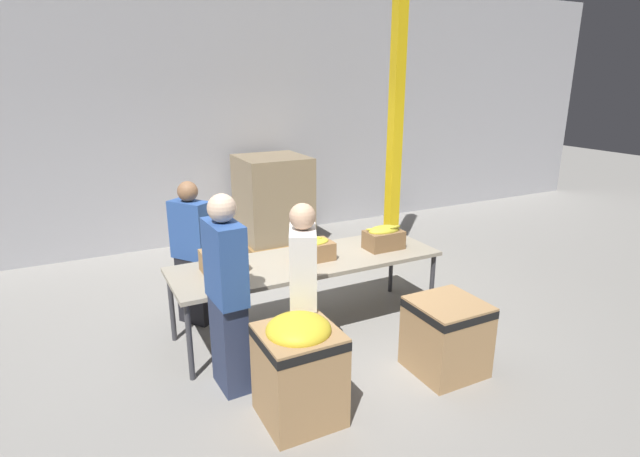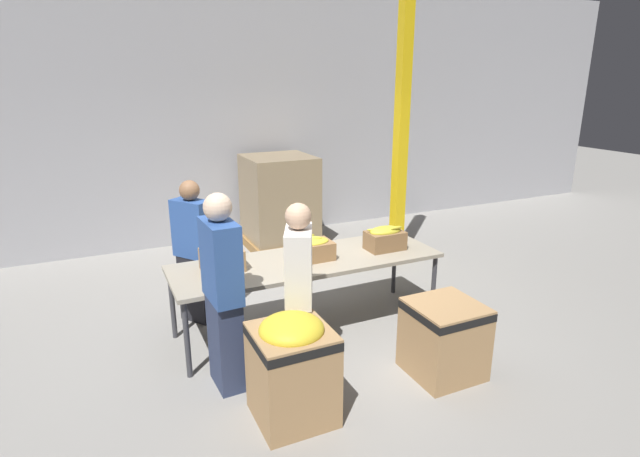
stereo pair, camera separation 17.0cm
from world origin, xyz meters
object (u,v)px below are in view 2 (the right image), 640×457
Objects in this scene: donation_bin_1 at (444,336)px; support_pillar at (402,118)px; banana_box_1 at (313,248)px; volunteer_2 at (194,253)px; pallet_stack_0 at (279,202)px; sorting_table at (308,264)px; banana_box_2 at (385,238)px; banana_box_0 at (222,257)px; volunteer_1 at (223,294)px; donation_bin_0 at (292,365)px; volunteer_0 at (299,297)px.

donation_bin_1 is 0.17× the size of support_pillar.
volunteer_2 reaches higher than banana_box_1.
volunteer_2 is 2.60m from pallet_stack_0.
sorting_table is 0.89m from banana_box_2.
banana_box_0 is at bearing -120.84° from pallet_stack_0.
volunteer_1 is at bearing -36.87° from volunteer_2.
banana_box_2 is (0.87, -0.06, 0.18)m from sorting_table.
sorting_table is 2.75m from support_pillar.
volunteer_1 is (-1.89, -0.56, -0.06)m from banana_box_2.
pallet_stack_0 is at bearing 90.87° from donation_bin_1.
donation_bin_1 is at bearing -40.01° from banana_box_0.
donation_bin_0 is 0.21× the size of support_pillar.
pallet_stack_0 is (-0.18, 2.72, -0.21)m from banana_box_2.
volunteer_0 is 1.03× the size of volunteer_2.
banana_box_2 is 0.48× the size of donation_bin_0.
pallet_stack_0 is (-0.06, 3.92, 0.33)m from donation_bin_1.
banana_box_2 is at bearing -127.69° from support_pillar.
banana_box_1 is 2.75m from pallet_stack_0.
banana_box_0 is at bearing 139.99° from donation_bin_1.
sorting_table is 0.17m from banana_box_1.
pallet_stack_0 is at bearing 135.89° from support_pillar.
support_pillar is at bearing 24.75° from banana_box_0.
volunteer_1 is (-1.08, -0.61, -0.04)m from banana_box_1.
support_pillar is (2.99, 0.71, 1.24)m from volunteer_2.
support_pillar is (1.25, 2.65, 1.64)m from donation_bin_1.
volunteer_2 is at bearing 99.28° from donation_bin_0.
banana_box_0 is 3.32m from support_pillar.
banana_box_1 is at bearing 176.61° from banana_box_2.
volunteer_1 is at bearing -148.45° from sorting_table.
banana_box_0 is 1.00× the size of banana_box_1.
sorting_table is 1.72× the size of volunteer_0.
donation_bin_1 is at bearing -84.98° from volunteer_0.
banana_box_2 is 1.52m from volunteer_0.
sorting_table is 1.21m from volunteer_2.
banana_box_2 is at bearing -3.39° from banana_box_1.
donation_bin_1 is at bearing -112.64° from volunteer_1.
volunteer_1 is at bearing -103.69° from banana_box_0.
banana_box_2 is at bearing 37.71° from donation_bin_0.
volunteer_2 is at bearing -130.48° from pallet_stack_0.
sorting_table is 1.51m from donation_bin_1.
banana_box_2 is (0.82, -0.05, 0.02)m from banana_box_1.
support_pillar is (1.13, 1.46, 1.11)m from banana_box_2.
pallet_stack_0 is (0.69, 2.66, -0.03)m from sorting_table.
pallet_stack_0 is (1.37, 3.92, 0.23)m from donation_bin_0.
sorting_table is 6.66× the size of banana_box_2.
volunteer_0 reaches higher than donation_bin_1.
volunteer_1 is at bearing -117.51° from pallet_stack_0.
volunteer_0 is 0.40× the size of support_pillar.
banana_box_0 is at bearing 175.19° from banana_box_2.
pallet_stack_0 is (1.71, 3.29, -0.15)m from volunteer_1.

